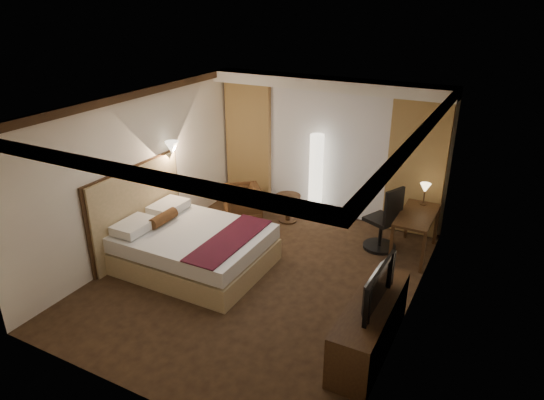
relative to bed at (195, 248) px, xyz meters
The scene contains 21 objects.
floor 1.14m from the bed, 11.22° to the left, with size 4.50×5.50×0.01m, color black.
ceiling 2.61m from the bed, 11.22° to the left, with size 4.50×5.50×0.01m, color white.
back_wall 3.31m from the bed, 70.06° to the left, with size 4.50×0.02×2.70m, color silver.
left_wall 1.57m from the bed, 169.72° to the left, with size 0.02×5.50×2.70m, color silver.
right_wall 3.49m from the bed, ahead, with size 0.02×5.50×2.70m, color silver.
crown_molding 2.56m from the bed, 11.22° to the left, with size 4.50×5.50×0.12m, color black, non-canonical shape.
soffit 3.70m from the bed, 68.39° to the left, with size 4.50×0.50×0.20m, color white.
curtain_sheer 3.21m from the bed, 69.55° to the left, with size 2.48×0.04×2.45m, color silver.
curtain_left_drape 3.04m from the bed, 102.49° to the left, with size 1.00×0.14×2.45m, color #9D8548.
curtain_right_drape 4.06m from the bed, 45.49° to the left, with size 1.00×0.14×2.45m, color #9D8548.
wall_sconce 1.86m from the bed, 139.39° to the left, with size 0.24×0.24×0.24m, color white, non-canonical shape.
bed is the anchor object (origin of this frame).
headboard 1.20m from the bed, behind, with size 0.12×2.04×1.50m, color tan, non-canonical shape.
armchair 2.00m from the bed, 98.68° to the left, with size 0.67×0.63×0.69m, color #4A2F16.
side_table 2.29m from the bed, 75.23° to the left, with size 0.49×0.49×0.54m, color black, non-canonical shape.
floor_lamp 2.84m from the bed, 69.77° to the left, with size 0.36×0.36×1.69m, color white, non-canonical shape.
desk 3.65m from the bed, 33.92° to the left, with size 0.55×1.18×0.75m, color black, non-canonical shape.
desk_lamp 3.95m from the bed, 39.30° to the left, with size 0.18×0.18×0.34m, color #FFD899, non-canonical shape.
office_chair 3.17m from the bed, 38.83° to the left, with size 0.56×0.56×1.17m, color black, non-canonical shape.
dresser 3.14m from the bed, 11.52° to the right, with size 0.50×1.77×0.69m, color black, non-canonical shape.
television 3.18m from the bed, 11.63° to the right, with size 1.02×0.59×0.13m, color black.
Camera 1 is at (3.18, -5.67, 4.10)m, focal length 32.00 mm.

